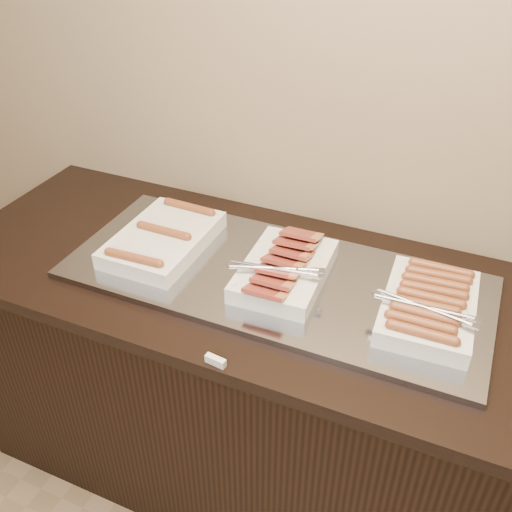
# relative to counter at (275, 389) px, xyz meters

# --- Properties ---
(counter) EXTENTS (2.06, 0.76, 0.90)m
(counter) POSITION_rel_counter_xyz_m (0.00, 0.00, 0.00)
(counter) COLOR black
(counter) RESTS_ON ground
(warming_tray) EXTENTS (1.20, 0.50, 0.02)m
(warming_tray) POSITION_rel_counter_xyz_m (-0.01, 0.00, 0.46)
(warming_tray) COLOR #8F929C
(warming_tray) RESTS_ON counter
(dish_left) EXTENTS (0.25, 0.37, 0.07)m
(dish_left) POSITION_rel_counter_xyz_m (-0.38, 0.00, 0.49)
(dish_left) COLOR silver
(dish_left) RESTS_ON warming_tray
(dish_center) EXTENTS (0.27, 0.35, 0.09)m
(dish_center) POSITION_rel_counter_xyz_m (0.02, -0.00, 0.50)
(dish_center) COLOR silver
(dish_center) RESTS_ON warming_tray
(dish_right) EXTENTS (0.26, 0.35, 0.08)m
(dish_right) POSITION_rel_counter_xyz_m (0.41, -0.00, 0.50)
(dish_right) COLOR silver
(dish_right) RESTS_ON warming_tray
(label_holder) EXTENTS (0.05, 0.02, 0.02)m
(label_holder) POSITION_rel_counter_xyz_m (-0.02, -0.36, 0.46)
(label_holder) COLOR silver
(label_holder) RESTS_ON counter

